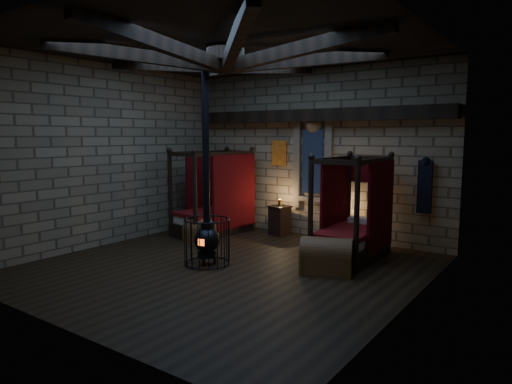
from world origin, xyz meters
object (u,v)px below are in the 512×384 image
Objects in this scene: bed_left at (215,213)px; bed_right at (353,233)px; trunk_left at (200,232)px; trunk_right at (326,257)px; stove at (207,236)px.

bed_left is 3.93m from bed_right.
bed_left is 1.10m from trunk_left.
trunk_right is (0.07, -1.39, -0.22)m from bed_right.
bed_left is 1.04× the size of bed_right.
trunk_left is (0.36, -1.00, -0.29)m from bed_left.
stove reaches higher than trunk_right.
bed_right is 2.84× the size of trunk_left.
stove is at bearing -179.22° from trunk_right.
bed_right is at bearing 32.22° from stove.
bed_right is 3.68m from trunk_left.
bed_right is 0.52× the size of stove.
trunk_left is 0.18× the size of stove.
trunk_right is 0.27× the size of stove.
stove is (-2.19, -0.85, 0.28)m from trunk_right.
trunk_left is at bearing 122.07° from stove.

